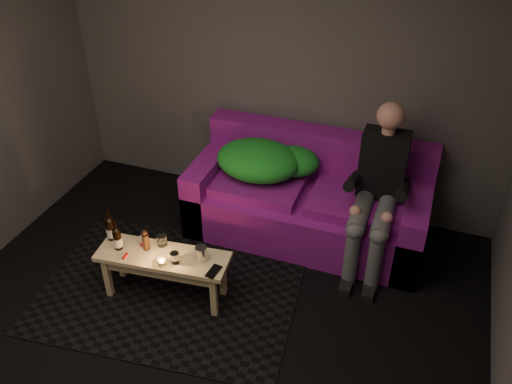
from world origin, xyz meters
TOP-DOWN VIEW (x-y plane):
  - floor at (0.00, 0.00)m, footprint 4.50×4.50m
  - room at (0.00, 0.47)m, footprint 4.50×4.50m
  - rug at (-0.39, 0.70)m, footprint 2.13×1.65m
  - sofa at (0.42, 1.82)m, footprint 2.01×0.91m
  - green_blanket at (0.01, 1.81)m, footprint 0.89×0.60m
  - person at (1.00, 1.65)m, footprint 0.36×0.84m
  - coffee_table at (-0.39, 0.65)m, footprint 1.02×0.42m
  - beer_bottle_a at (-0.84, 0.69)m, footprint 0.07×0.07m
  - beer_bottle_b at (-0.73, 0.61)m, footprint 0.06×0.06m
  - salt_shaker at (-0.57, 0.69)m, footprint 0.05×0.05m
  - pepper_mill at (-0.53, 0.67)m, footprint 0.06×0.06m
  - tumbler_back at (-0.45, 0.75)m, footprint 0.09×0.09m
  - tealight at (-0.34, 0.55)m, footprint 0.07×0.07m
  - tumbler_front at (-0.26, 0.61)m, footprint 0.08×0.08m
  - steel_cup at (-0.09, 0.70)m, footprint 0.11×0.11m
  - smartphone at (0.04, 0.61)m, footprint 0.09×0.15m
  - red_lighter at (-0.64, 0.54)m, footprint 0.02×0.07m

SIDE VIEW (x-z plane):
  - floor at x=0.00m, z-range 0.00..0.00m
  - rug at x=-0.39m, z-range 0.00..0.01m
  - sofa at x=0.42m, z-range -0.12..0.75m
  - coffee_table at x=-0.39m, z-range 0.13..0.54m
  - smartphone at x=0.04m, z-range 0.41..0.42m
  - red_lighter at x=-0.64m, z-range 0.41..0.42m
  - tealight at x=-0.34m, z-range 0.41..0.46m
  - tumbler_front at x=-0.26m, z-range 0.41..0.49m
  - tumbler_back at x=-0.45m, z-range 0.41..0.50m
  - salt_shaker at x=-0.57m, z-range 0.41..0.50m
  - steel_cup at x=-0.09m, z-range 0.41..0.53m
  - pepper_mill at x=-0.53m, z-range 0.41..0.54m
  - beer_bottle_b at x=-0.73m, z-range 0.37..0.63m
  - beer_bottle_a at x=-0.84m, z-range 0.37..0.64m
  - green_blanket at x=0.01m, z-range 0.50..0.80m
  - person at x=1.00m, z-range 0.02..1.37m
  - room at x=0.00m, z-range -0.61..3.89m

